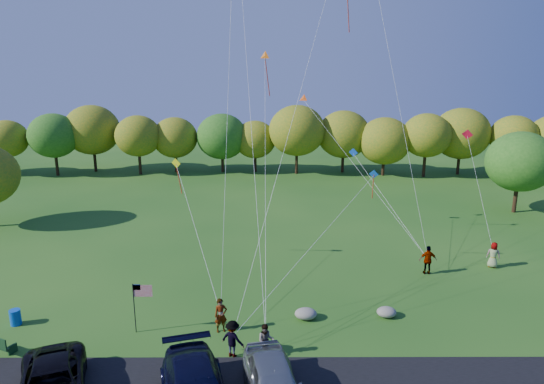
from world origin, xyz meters
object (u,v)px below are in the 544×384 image
at_px(flyer_e, 493,255).
at_px(trash_barrel, 15,317).
at_px(flyer_a, 221,315).
at_px(flyer_b, 266,340).
at_px(flyer_d, 428,260).
at_px(minivan_silver, 273,383).
at_px(flyer_c, 233,339).

height_order(flyer_e, trash_barrel, flyer_e).
height_order(flyer_a, flyer_e, flyer_a).
bearing_deg(flyer_a, flyer_b, -62.71).
height_order(flyer_b, flyer_e, flyer_e).
distance_m(flyer_e, trash_barrel, 29.15).
relative_size(flyer_d, flyer_e, 1.10).
relative_size(flyer_b, trash_barrel, 1.94).
distance_m(minivan_silver, flyer_e, 20.00).
bearing_deg(flyer_d, flyer_c, 40.52).
bearing_deg(flyer_e, flyer_c, 59.98).
distance_m(flyer_b, flyer_d, 13.86).
relative_size(flyer_c, trash_barrel, 2.16).
height_order(flyer_a, flyer_b, flyer_a).
height_order(minivan_silver, flyer_d, flyer_d).
bearing_deg(flyer_d, flyer_b, 44.38).
height_order(flyer_c, trash_barrel, flyer_c).
height_order(flyer_c, flyer_e, flyer_c).
bearing_deg(trash_barrel, minivan_silver, -24.52).
bearing_deg(flyer_e, flyer_a, 53.24).
relative_size(flyer_a, trash_barrel, 2.16).
height_order(flyer_d, trash_barrel, flyer_d).
height_order(flyer_a, flyer_d, flyer_d).
xyz_separation_m(minivan_silver, flyer_b, (-0.34, 3.25, -0.12)).
relative_size(flyer_b, flyer_c, 0.90).
height_order(flyer_b, flyer_d, flyer_d).
xyz_separation_m(flyer_c, trash_barrel, (-11.56, 2.87, -0.48)).
xyz_separation_m(flyer_d, trash_barrel, (-23.49, -6.30, -0.54)).
distance_m(flyer_c, flyer_e, 19.54).
distance_m(flyer_a, flyer_c, 2.30).
height_order(flyer_d, flyer_e, flyer_d).
bearing_deg(flyer_b, flyer_c, 177.76).
xyz_separation_m(flyer_b, flyer_e, (15.11, 10.23, 0.07)).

